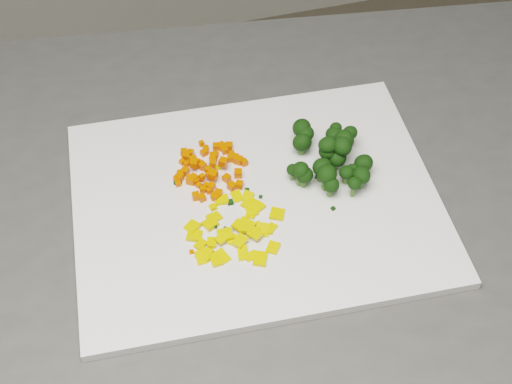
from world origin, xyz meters
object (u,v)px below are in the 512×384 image
object	(u,v)px
pepper_pile	(236,230)
broccoli_pile	(331,150)
carrot_pile	(209,164)
cutting_board	(256,201)
counter_block	(290,384)

from	to	relation	value
pepper_pile	broccoli_pile	world-z (taller)	broccoli_pile
carrot_pile	broccoli_pile	world-z (taller)	broccoli_pile
cutting_board	pepper_pile	size ratio (longest dim) A/B	3.88
counter_block	cutting_board	bearing A→B (deg)	158.18
pepper_pile	broccoli_pile	distance (m)	0.15
counter_block	broccoli_pile	distance (m)	0.49
carrot_pile	pepper_pile	xyz separation A→B (m)	(0.01, -0.09, -0.01)
cutting_board	broccoli_pile	bearing A→B (deg)	14.63
carrot_pile	broccoli_pile	bearing A→B (deg)	-11.15
carrot_pile	broccoli_pile	xyz separation A→B (m)	(0.14, -0.03, 0.01)
counter_block	pepper_pile	distance (m)	0.48
counter_block	pepper_pile	xyz separation A→B (m)	(-0.08, -0.02, 0.47)
carrot_pile	pepper_pile	size ratio (longest dim) A/B	0.86
counter_block	broccoli_pile	xyz separation A→B (m)	(0.05, 0.05, 0.49)
broccoli_pile	counter_block	bearing A→B (deg)	-135.07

